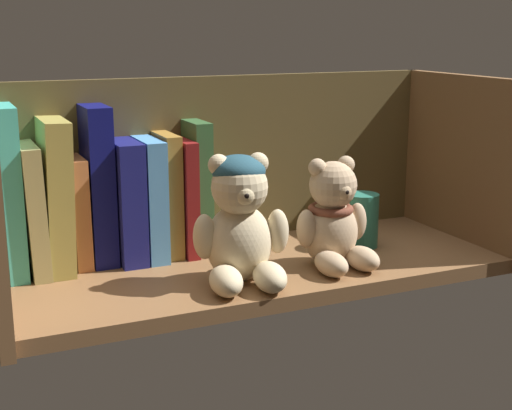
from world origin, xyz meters
TOP-DOWN VIEW (x-y plane):
  - shelf_board at (0.00, 0.00)cm, footprint 67.37×26.20cm
  - shelf_back_panel at (0.00, 13.70)cm, footprint 69.77×1.20cm
  - shelf_side_panel_right at (34.48, 0.00)cm, footprint 1.60×28.60cm
  - book_0 at (-30.97, 10.89)cm, footprint 2.43×13.54cm
  - book_1 at (-28.36, 10.89)cm, footprint 2.77×14.79cm
  - book_2 at (-25.31, 10.89)cm, footprint 3.88×14.36cm
  - book_3 at (-22.36, 10.89)cm, footprint 2.21×10.32cm
  - book_4 at (-19.42, 10.89)cm, footprint 3.30×10.34cm
  - book_5 at (-15.80, 10.89)cm, footprint 3.50×13.39cm
  - book_6 at (-12.44, 10.89)cm, footprint 2.76×13.24cm
  - book_7 at (-9.71, 10.89)cm, footprint 2.22×11.06cm
  - book_8 at (-7.44, 10.89)cm, footprint 1.86×12.47cm
  - book_9 at (-5.04, 10.89)cm, footprint 2.49×9.18cm
  - teddy_bear_larger at (-4.99, -5.91)cm, footprint 12.34×12.79cm
  - teddy_bear_smaller at (9.16, -4.84)cm, footprint 10.93×11.11cm
  - pillar_candle at (17.59, 1.26)cm, footprint 4.86×4.86cm

SIDE VIEW (x-z plane):
  - shelf_board at x=0.00cm, z-range 0.00..2.00cm
  - pillar_candle at x=17.59cm, z-range 2.00..10.00cm
  - teddy_bear_smaller at x=9.16cm, z-range 0.91..15.87cm
  - book_3 at x=-22.36cm, z-range 1.99..17.04cm
  - teddy_bear_larger at x=-4.99cm, z-range 1.57..18.22cm
  - book_8 at x=-7.44cm, z-range 2.00..18.56cm
  - book_5 at x=-15.80cm, z-range 2.00..18.89cm
  - book_6 at x=-12.44cm, z-range 2.00..18.96cm
  - book_1 at x=-28.36cm, z-range 1.97..19.32cm
  - book_7 at x=-9.71cm, z-range 2.00..19.44cm
  - book_9 at x=-5.04cm, z-range 2.00..20.89cm
  - book_2 at x=-25.31cm, z-range 1.96..22.38cm
  - book_4 at x=-19.42cm, z-range 2.00..23.75cm
  - book_0 at x=-30.97cm, z-range 2.00..24.38cm
  - shelf_back_panel at x=0.00cm, z-range 0.00..26.88cm
  - shelf_side_panel_right at x=34.48cm, z-range 0.00..26.88cm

